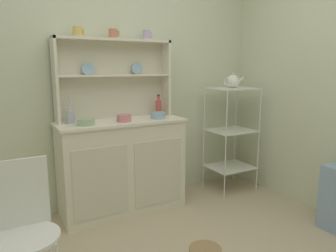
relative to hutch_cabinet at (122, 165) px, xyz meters
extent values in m
cube|color=beige|center=(0.01, 0.26, 0.81)|extent=(3.84, 0.05, 2.50)
cube|color=silver|center=(0.00, 0.00, -0.01)|extent=(1.13, 0.42, 0.87)
cube|color=beige|center=(-0.27, -0.21, -0.06)|extent=(0.47, 0.01, 0.61)
cube|color=beige|center=(0.27, -0.21, -0.06)|extent=(0.47, 0.01, 0.61)
cube|color=#EEE6CE|center=(0.00, 0.00, 0.41)|extent=(1.16, 0.45, 0.02)
cube|color=beige|center=(0.00, 0.20, 0.79)|extent=(1.08, 0.02, 0.73)
cube|color=silver|center=(-0.53, 0.12, 0.79)|extent=(0.02, 0.18, 0.73)
cube|color=silver|center=(0.53, 0.12, 0.79)|extent=(0.02, 0.18, 0.73)
cube|color=silver|center=(0.00, 0.12, 0.82)|extent=(1.04, 0.16, 0.02)
cube|color=silver|center=(0.00, 0.12, 1.14)|extent=(1.08, 0.18, 0.02)
cylinder|color=#8EB2D1|center=(-0.24, 0.16, 0.88)|extent=(0.11, 0.03, 0.11)
cylinder|color=#8EB2D1|center=(0.24, 0.16, 0.88)|extent=(0.11, 0.03, 0.11)
cylinder|color=silver|center=(1.01, -0.27, 0.12)|extent=(0.01, 0.01, 1.12)
cylinder|color=silver|center=(1.46, -0.27, 0.12)|extent=(0.01, 0.01, 1.12)
cylinder|color=silver|center=(1.01, 0.11, 0.12)|extent=(0.01, 0.01, 1.12)
cylinder|color=silver|center=(1.46, 0.11, 0.12)|extent=(0.01, 0.01, 1.12)
cube|color=silver|center=(1.23, -0.08, 0.67)|extent=(0.47, 0.40, 0.01)
cube|color=silver|center=(1.23, -0.08, 0.22)|extent=(0.47, 0.40, 0.01)
cube|color=silver|center=(1.23, -0.08, -0.19)|extent=(0.47, 0.40, 0.01)
cylinder|color=white|center=(-0.92, -0.96, 0.01)|extent=(0.36, 0.36, 0.02)
cube|color=white|center=(-0.92, -0.83, 0.21)|extent=(0.31, 0.02, 0.40)
cylinder|color=#DBB760|center=(-0.32, 0.12, 1.19)|extent=(0.08, 0.08, 0.08)
torus|color=#DBB760|center=(-0.27, 0.12, 1.20)|extent=(0.01, 0.05, 0.05)
cylinder|color=#C67556|center=(-0.01, 0.12, 1.19)|extent=(0.08, 0.08, 0.08)
torus|color=#C67556|center=(0.04, 0.12, 1.20)|extent=(0.01, 0.05, 0.05)
cylinder|color=#B79ECC|center=(0.33, 0.12, 1.20)|extent=(0.07, 0.07, 0.09)
torus|color=#B79ECC|center=(0.37, 0.12, 1.20)|extent=(0.01, 0.05, 0.05)
cylinder|color=#9EB78E|center=(-0.34, -0.07, 0.45)|extent=(0.15, 0.15, 0.06)
cylinder|color=#D17A84|center=(0.00, -0.07, 0.45)|extent=(0.13, 0.13, 0.06)
cylinder|color=#8EB2D1|center=(0.34, -0.07, 0.45)|extent=(0.14, 0.14, 0.06)
cylinder|color=#B74C47|center=(0.43, 0.09, 0.50)|extent=(0.06, 0.06, 0.15)
cylinder|color=#B74C47|center=(0.43, 0.09, 0.59)|extent=(0.03, 0.03, 0.05)
cylinder|color=#4C382D|center=(0.43, 0.09, 0.62)|extent=(0.03, 0.03, 0.01)
cylinder|color=#B2B7C6|center=(-0.43, 0.08, 0.48)|extent=(0.08, 0.08, 0.11)
cylinder|color=silver|center=(-0.43, 0.10, 0.55)|extent=(0.04, 0.01, 0.16)
ellipsoid|color=silver|center=(-0.43, 0.10, 0.63)|extent=(0.02, 0.01, 0.01)
cylinder|color=silver|center=(-0.43, 0.10, 0.56)|extent=(0.04, 0.01, 0.18)
ellipsoid|color=silver|center=(-0.43, 0.10, 0.65)|extent=(0.02, 0.01, 0.01)
sphere|color=white|center=(1.23, -0.08, 0.75)|extent=(0.14, 0.14, 0.14)
sphere|color=silver|center=(1.23, -0.08, 0.83)|extent=(0.02, 0.02, 0.02)
cylinder|color=white|center=(1.33, -0.08, 0.76)|extent=(0.09, 0.02, 0.07)
torus|color=white|center=(1.15, -0.08, 0.75)|extent=(0.01, 0.09, 0.09)
camera|label=1|loc=(-1.02, -2.68, 0.90)|focal=33.85mm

